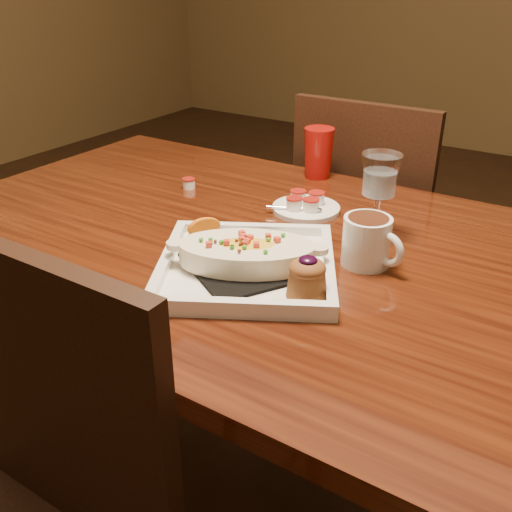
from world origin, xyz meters
The scene contains 9 objects.
floor centered at (0.00, 0.00, 0.00)m, with size 7.00×7.00×0.00m, color #321E10.
table centered at (0.00, 0.00, 0.65)m, with size 1.50×0.90×0.75m.
chair_far centered at (0.00, 0.63, 0.51)m, with size 0.42×0.42×0.93m.
plate centered at (0.07, -0.13, 0.78)m, with size 0.42×0.42×0.08m.
coffee_mug centered at (0.22, 0.01, 0.80)m, with size 0.12×0.09×0.09m.
goblet centered at (0.19, 0.15, 0.87)m, with size 0.08×0.08×0.17m.
saucer centered at (0.01, 0.18, 0.76)m, with size 0.15×0.15×0.10m.
creamer_loose centered at (-0.30, 0.15, 0.76)m, with size 0.03×0.03×0.03m.
red_tumbler centered at (-0.07, 0.40, 0.81)m, with size 0.08×0.08×0.13m, color #A9100C.
Camera 1 is at (0.56, -0.88, 1.25)m, focal length 40.00 mm.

